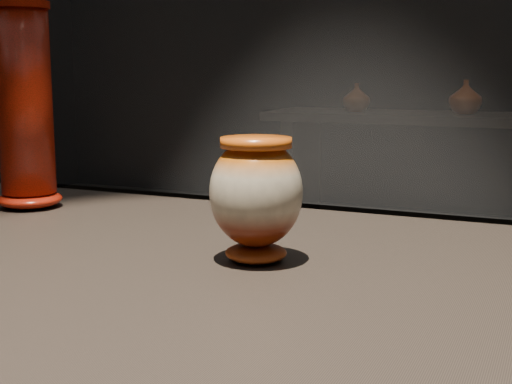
{
  "coord_description": "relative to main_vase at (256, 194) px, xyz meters",
  "views": [
    {
      "loc": [
        0.52,
        -0.8,
        1.15
      ],
      "look_at": [
        0.15,
        0.04,
        0.99
      ],
      "focal_mm": 50.0,
      "sensor_mm": 36.0,
      "label": 1
    }
  ],
  "objects": [
    {
      "name": "tall_vase",
      "position": [
        -0.53,
        0.17,
        0.09
      ],
      "size": [
        0.15,
        0.15,
        0.37
      ],
      "rotation": [
        0.0,
        0.0,
        -0.43
      ],
      "color": "#B81B0C",
      "rests_on": "display_plinth"
    },
    {
      "name": "back_vase_left",
      "position": [
        -0.77,
        3.21,
        -0.01
      ],
      "size": [
        0.21,
        0.21,
        0.16
      ],
      "primitive_type": "imported",
      "rotation": [
        0.0,
        0.0,
        3.53
      ],
      "color": "#8E4514",
      "rests_on": "back_shelf"
    },
    {
      "name": "back_vase_mid",
      "position": [
        -0.17,
        3.25,
        0.0
      ],
      "size": [
        0.25,
        0.25,
        0.19
      ],
      "primitive_type": "imported",
      "rotation": [
        0.0,
        0.0,
        0.95
      ],
      "color": "#671D09",
      "rests_on": "back_shelf"
    },
    {
      "name": "back_shelf",
      "position": [
        -0.28,
        3.27,
        -0.35
      ],
      "size": [
        2.0,
        0.6,
        0.9
      ],
      "color": "black",
      "rests_on": "ground"
    },
    {
      "name": "main_vase",
      "position": [
        0.0,
        0.0,
        0.0
      ],
      "size": [
        0.14,
        0.14,
        0.16
      ],
      "rotation": [
        0.0,
        0.0,
        0.16
      ],
      "color": "#671D09",
      "rests_on": "display_plinth"
    }
  ]
}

